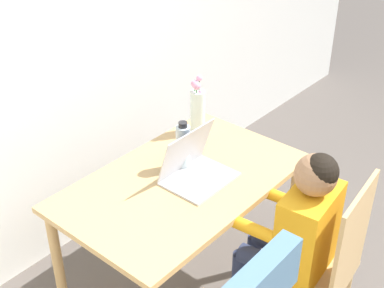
% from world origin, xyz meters
% --- Properties ---
extents(wall_back, '(6.40, 0.05, 2.50)m').
position_xyz_m(wall_back, '(0.00, 2.23, 1.25)').
color(wall_back, white).
rests_on(wall_back, ground_plane).
extents(dining_table, '(1.19, 0.73, 0.72)m').
position_xyz_m(dining_table, '(0.12, 1.43, 0.63)').
color(dining_table, tan).
rests_on(dining_table, ground_plane).
extents(chair_occupied, '(0.44, 0.44, 0.96)m').
position_xyz_m(chair_occupied, '(0.23, 0.73, 0.49)').
color(chair_occupied, tan).
rests_on(chair_occupied, ground_plane).
extents(person_seated, '(0.36, 0.45, 1.07)m').
position_xyz_m(person_seated, '(0.22, 0.85, 0.67)').
color(person_seated, orange).
rests_on(person_seated, ground_plane).
extents(laptop, '(0.33, 0.25, 0.25)m').
position_xyz_m(laptop, '(0.17, 1.40, 0.78)').
color(laptop, '#B2B2B7').
rests_on(laptop, dining_table).
extents(flower_vase, '(0.08, 0.08, 0.33)m').
position_xyz_m(flower_vase, '(0.52, 1.67, 0.86)').
color(flower_vase, silver).
rests_on(flower_vase, dining_table).
extents(water_bottle, '(0.07, 0.07, 0.25)m').
position_xyz_m(water_bottle, '(0.20, 1.50, 0.84)').
color(water_bottle, silver).
rests_on(water_bottle, dining_table).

